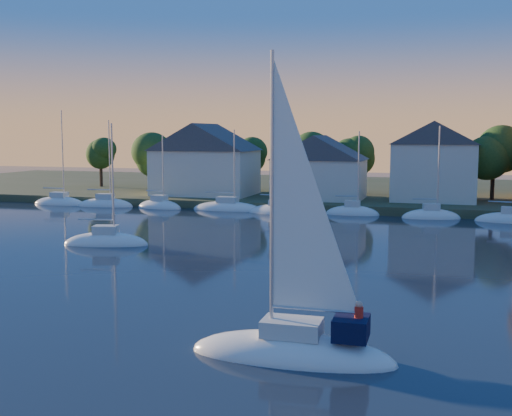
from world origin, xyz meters
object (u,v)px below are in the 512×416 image
at_px(clubhouse_centre, 320,166).
at_px(clubhouse_east, 434,160).
at_px(drifting_sailboat_left, 106,244).
at_px(clubhouse_west, 205,158).
at_px(hero_sailboat, 295,345).

height_order(clubhouse_centre, clubhouse_east, clubhouse_east).
bearing_deg(drifting_sailboat_left, clubhouse_west, 83.31).
height_order(clubhouse_west, drifting_sailboat_left, clubhouse_west).
xyz_separation_m(clubhouse_west, clubhouse_centre, (16.00, -1.00, -0.80)).
bearing_deg(clubhouse_east, drifting_sailboat_left, -125.86).
xyz_separation_m(clubhouse_west, clubhouse_east, (30.00, 1.00, 0.07)).
relative_size(clubhouse_west, drifting_sailboat_left, 1.21).
relative_size(clubhouse_east, hero_sailboat, 0.76).
height_order(clubhouse_centre, drifting_sailboat_left, drifting_sailboat_left).
distance_m(clubhouse_east, drifting_sailboat_left, 43.79).
relative_size(clubhouse_centre, clubhouse_east, 1.10).
xyz_separation_m(clubhouse_west, hero_sailboat, (26.30, -55.99, -5.35)).
distance_m(clubhouse_west, clubhouse_east, 30.02).
height_order(clubhouse_west, clubhouse_centre, clubhouse_west).
distance_m(clubhouse_west, hero_sailboat, 62.10).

